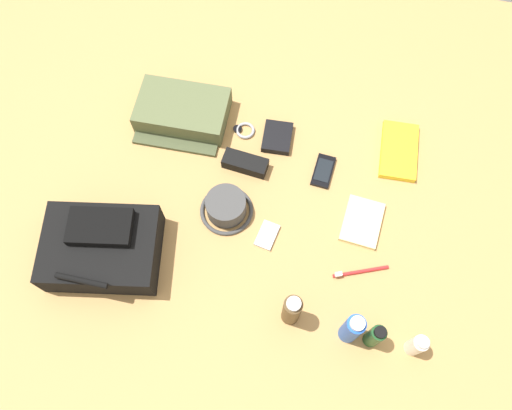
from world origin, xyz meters
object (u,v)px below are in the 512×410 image
Objects in this scene: cell_phone at (323,171)px; wallet at (277,137)px; toiletry_pouch at (182,112)px; sunglasses_case at (245,163)px; shampoo_bottle at (375,336)px; bucket_hat at (226,207)px; backpack at (102,247)px; toothbrush at (357,272)px; cologne_bottle at (292,310)px; toothpaste_tube at (417,345)px; notepad at (362,222)px; deodorant_spray at (352,329)px; media_player at (267,235)px; wristwatch at (244,130)px; paperback_novel at (399,151)px.

cell_phone is 0.19m from wallet.
toiletry_pouch is 0.27m from sunglasses_case.
toiletry_pouch is 0.90m from shampoo_bottle.
bucket_hat is (-0.22, 0.29, -0.00)m from toiletry_pouch.
toothbrush is (-0.73, -0.10, -0.05)m from backpack.
toothbrush reaches higher than cell_phone.
shampoo_bottle is at bearing 148.64° from bucket_hat.
cologne_bottle is at bearing -4.39° from shampoo_bottle.
cologne_bottle is at bearing -2.62° from toothpaste_tube.
cell_phone is at bearing -166.61° from sunglasses_case.
notepad reaches higher than cell_phone.
bucket_hat is 0.50m from deodorant_spray.
toiletry_pouch is 3.18× the size of media_player.
notepad is at bearing -89.33° from deodorant_spray.
sunglasses_case is at bearing -34.46° from toothbrush.
media_player is at bearing 113.35° from wristwatch.
bucket_hat is 2.28× the size of wristwatch.
wallet is (0.31, -0.57, -0.07)m from deodorant_spray.
shampoo_bottle is at bearing 144.92° from media_player.
backpack is at bearing 33.27° from bucket_hat.
shampoo_bottle is at bearing 113.44° from cell_phone.
notepad is (-0.14, 0.15, 0.00)m from cell_phone.
cologne_bottle is at bearing 173.21° from backpack.
paperback_novel is 0.39m from wallet.
wristwatch is at bearing -69.89° from sunglasses_case.
media_player is 0.61× the size of notepad.
wristwatch is at bearing -121.65° from backpack.
backpack is at bearing -6.79° from cologne_bottle.
paperback_novel is (-0.08, -0.60, -0.07)m from deodorant_spray.
bucket_hat is 0.56m from shampoo_bottle.
shampoo_bottle is 1.46× the size of media_player.
shampoo_bottle is at bearing 106.45° from notepad.
toothpaste_tube is at bearing 99.32° from paperback_novel.
paperback_novel is (-0.01, -0.60, -0.06)m from shampoo_bottle.
toothpaste_tube is (-0.90, 0.08, -0.00)m from backpack.
toiletry_pouch is 0.71m from paperback_novel.
wallet is at bearing -117.92° from sunglasses_case.
shampoo_bottle reaches higher than wristwatch.
bucket_hat reaches higher than cell_phone.
cell_phone is at bearing -117.76° from media_player.
toothbrush is at bearing 165.44° from bucket_hat.
backpack reaches higher than wallet.
deodorant_spray is (-0.72, 0.08, 0.02)m from backpack.
cologne_bottle is 1.51× the size of wallet.
deodorant_spray is at bearing 106.86° from cell_phone.
media_player is at bearing -161.12° from backpack.
deodorant_spray is at bearing 139.47° from media_player.
shampoo_bottle is at bearing 139.81° from toiletry_pouch.
bucket_hat is 0.41m from notepad.
backpack reaches higher than paperback_novel.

